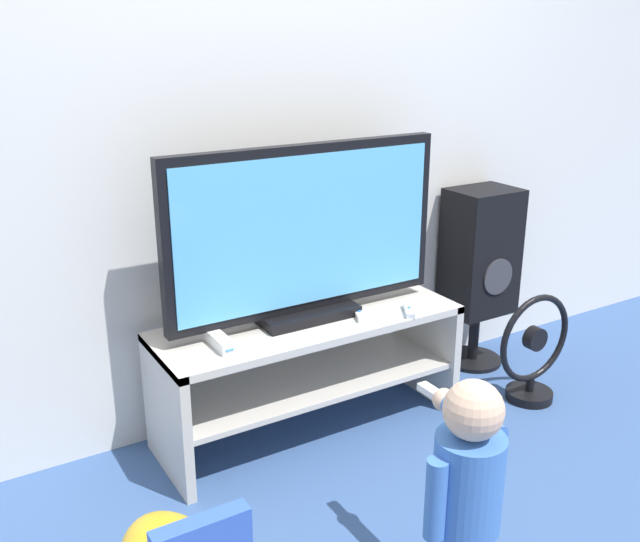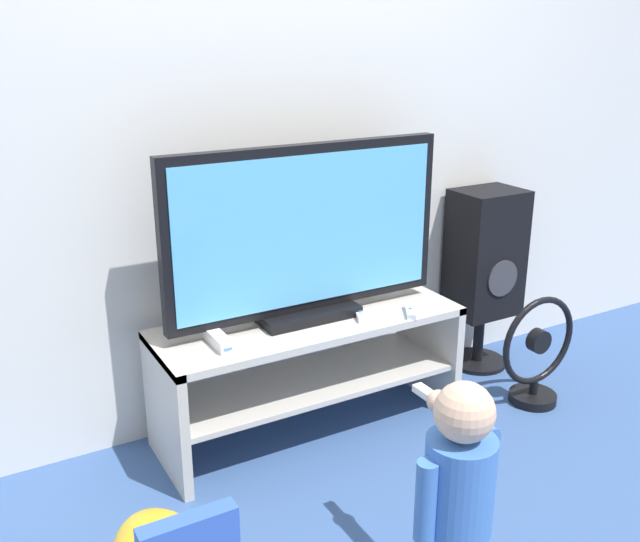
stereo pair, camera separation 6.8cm
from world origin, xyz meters
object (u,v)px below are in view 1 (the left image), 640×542
at_px(television, 306,236).
at_px(game_console, 219,341).
at_px(child, 466,482).
at_px(remote_secondary, 359,314).
at_px(speaker_tower, 480,256).
at_px(remote_primary, 409,310).
at_px(floor_fan, 533,353).

distance_m(television, game_console, 0.51).
xyz_separation_m(television, child, (-0.14, -1.08, -0.39)).
bearing_deg(game_console, remote_secondary, -3.22).
xyz_separation_m(child, speaker_tower, (1.15, 1.18, 0.11)).
distance_m(remote_primary, remote_secondary, 0.20).
xyz_separation_m(child, floor_fan, (1.10, 0.77, -0.21)).
bearing_deg(floor_fan, remote_primary, 166.94).
distance_m(television, remote_primary, 0.52).
distance_m(game_console, floor_fan, 1.42).
xyz_separation_m(television, game_console, (-0.40, -0.07, -0.31)).
height_order(television, remote_primary, television).
relative_size(television, remote_secondary, 8.54).
bearing_deg(game_console, remote_primary, -7.65).
distance_m(television, floor_fan, 1.18).
relative_size(television, speaker_tower, 1.31).
height_order(child, speaker_tower, speaker_tower).
relative_size(television, game_console, 6.10).
xyz_separation_m(remote_primary, child, (-0.51, -0.90, -0.07)).
distance_m(remote_secondary, floor_fan, 0.86).
xyz_separation_m(game_console, speaker_tower, (1.41, 0.17, 0.04)).
bearing_deg(floor_fan, television, 162.19).
xyz_separation_m(speaker_tower, floor_fan, (-0.04, -0.41, -0.32)).
bearing_deg(television, game_console, -170.21).
bearing_deg(television, floor_fan, -17.81).
bearing_deg(speaker_tower, floor_fan, -95.94).
height_order(speaker_tower, floor_fan, speaker_tower).
relative_size(game_console, floor_fan, 0.38).
relative_size(game_console, remote_secondary, 1.40).
bearing_deg(remote_secondary, game_console, 176.78).
bearing_deg(television, speaker_tower, 5.81).
bearing_deg(game_console, floor_fan, -10.01).
height_order(game_console, floor_fan, game_console).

